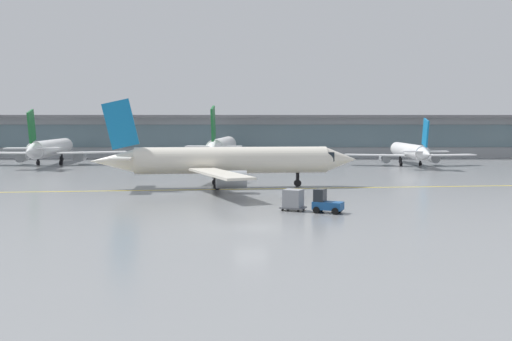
% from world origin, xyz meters
% --- Properties ---
extents(ground_plane, '(400.00, 400.00, 0.00)m').
position_xyz_m(ground_plane, '(0.00, 0.00, 0.00)').
color(ground_plane, gray).
extents(taxiway_centreline_stripe, '(109.47, 11.53, 0.01)m').
position_xyz_m(taxiway_centreline_stripe, '(-2.29, 25.25, 0.00)').
color(taxiway_centreline_stripe, yellow).
rests_on(taxiway_centreline_stripe, ground_plane).
extents(terminal_concourse, '(228.01, 11.00, 9.60)m').
position_xyz_m(terminal_concourse, '(0.00, 89.66, 4.92)').
color(terminal_concourse, '#9EA3A8').
rests_on(terminal_concourse, ground_plane).
extents(gate_airplane_1, '(28.70, 30.96, 10.25)m').
position_xyz_m(gate_airplane_1, '(-37.79, 66.45, 3.07)').
color(gate_airplane_1, white).
rests_on(gate_airplane_1, ground_plane).
extents(gate_airplane_2, '(30.50, 32.88, 10.89)m').
position_xyz_m(gate_airplane_2, '(-5.41, 68.27, 3.26)').
color(gate_airplane_2, white).
rests_on(gate_airplane_2, ground_plane).
extents(gate_airplane_3, '(24.54, 26.34, 8.74)m').
position_xyz_m(gate_airplane_3, '(29.71, 63.65, 2.62)').
color(gate_airplane_3, white).
rests_on(gate_airplane_3, ground_plane).
extents(taxiing_regional_jet, '(32.81, 30.35, 10.86)m').
position_xyz_m(taxiing_regional_jet, '(-2.71, 27.21, 3.26)').
color(taxiing_regional_jet, silver).
rests_on(taxiing_regional_jet, ground_plane).
extents(baggage_tug, '(2.95, 2.43, 2.10)m').
position_xyz_m(baggage_tug, '(6.65, 7.15, 0.89)').
color(baggage_tug, '#194C8C').
rests_on(baggage_tug, ground_plane).
extents(cargo_dolly_lead, '(2.57, 2.33, 1.94)m').
position_xyz_m(cargo_dolly_lead, '(3.86, 8.42, 1.05)').
color(cargo_dolly_lead, '#595B60').
rests_on(cargo_dolly_lead, ground_plane).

